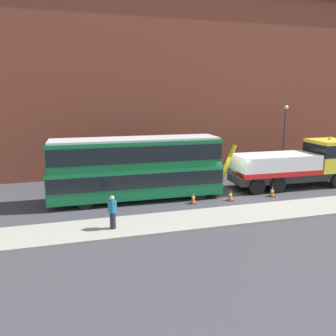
{
  "coord_description": "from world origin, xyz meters",
  "views": [
    {
      "loc": [
        -9.88,
        -20.3,
        6.7
      ],
      "look_at": [
        -4.12,
        0.38,
        2.0
      ],
      "focal_mm": 35.66,
      "sensor_mm": 36.0,
      "label": 1
    }
  ],
  "objects_px": {
    "pedestrian_onlooker": "(113,213)",
    "traffic_cone_near_truck": "(272,192)",
    "recovery_tow_truck": "(296,164)",
    "street_lamp": "(284,132)",
    "double_decker_bus": "(136,166)",
    "traffic_cone_near_bus": "(193,198)",
    "traffic_cone_midway": "(230,195)"
  },
  "relations": [
    {
      "from": "traffic_cone_near_truck",
      "to": "street_lamp",
      "type": "height_order",
      "value": "street_lamp"
    },
    {
      "from": "double_decker_bus",
      "to": "traffic_cone_near_truck",
      "type": "height_order",
      "value": "double_decker_bus"
    },
    {
      "from": "traffic_cone_near_bus",
      "to": "street_lamp",
      "type": "xyz_separation_m",
      "value": [
        11.0,
        6.8,
        3.13
      ]
    },
    {
      "from": "double_decker_bus",
      "to": "traffic_cone_midway",
      "type": "relative_size",
      "value": 15.39
    },
    {
      "from": "pedestrian_onlooker",
      "to": "traffic_cone_near_truck",
      "type": "height_order",
      "value": "pedestrian_onlooker"
    },
    {
      "from": "recovery_tow_truck",
      "to": "traffic_cone_near_bus",
      "type": "bearing_deg",
      "value": -167.9
    },
    {
      "from": "pedestrian_onlooker",
      "to": "traffic_cone_midway",
      "type": "height_order",
      "value": "pedestrian_onlooker"
    },
    {
      "from": "double_decker_bus",
      "to": "street_lamp",
      "type": "bearing_deg",
      "value": 20.39
    },
    {
      "from": "double_decker_bus",
      "to": "traffic_cone_near_truck",
      "type": "relative_size",
      "value": 15.39
    },
    {
      "from": "traffic_cone_near_truck",
      "to": "traffic_cone_near_bus",
      "type": "bearing_deg",
      "value": 179.66
    },
    {
      "from": "traffic_cone_midway",
      "to": "street_lamp",
      "type": "relative_size",
      "value": 0.12
    },
    {
      "from": "pedestrian_onlooker",
      "to": "traffic_cone_near_truck",
      "type": "xyz_separation_m",
      "value": [
        11.0,
        3.03,
        -0.64
      ]
    },
    {
      "from": "pedestrian_onlooker",
      "to": "recovery_tow_truck",
      "type": "bearing_deg",
      "value": -11.11
    },
    {
      "from": "traffic_cone_near_bus",
      "to": "pedestrian_onlooker",
      "type": "bearing_deg",
      "value": -150.34
    },
    {
      "from": "traffic_cone_near_bus",
      "to": "traffic_cone_midway",
      "type": "xyz_separation_m",
      "value": [
        2.53,
        -0.08,
        0.0
      ]
    },
    {
      "from": "recovery_tow_truck",
      "to": "traffic_cone_near_truck",
      "type": "height_order",
      "value": "recovery_tow_truck"
    },
    {
      "from": "traffic_cone_near_bus",
      "to": "traffic_cone_midway",
      "type": "bearing_deg",
      "value": -1.75
    },
    {
      "from": "recovery_tow_truck",
      "to": "pedestrian_onlooker",
      "type": "height_order",
      "value": "recovery_tow_truck"
    },
    {
      "from": "traffic_cone_near_truck",
      "to": "street_lamp",
      "type": "relative_size",
      "value": 0.12
    },
    {
      "from": "traffic_cone_near_truck",
      "to": "street_lamp",
      "type": "distance_m",
      "value": 9.24
    },
    {
      "from": "pedestrian_onlooker",
      "to": "traffic_cone_near_truck",
      "type": "distance_m",
      "value": 11.43
    },
    {
      "from": "double_decker_bus",
      "to": "street_lamp",
      "type": "height_order",
      "value": "street_lamp"
    },
    {
      "from": "traffic_cone_midway",
      "to": "traffic_cone_near_truck",
      "type": "relative_size",
      "value": 1.0
    },
    {
      "from": "traffic_cone_near_truck",
      "to": "double_decker_bus",
      "type": "bearing_deg",
      "value": 168.78
    },
    {
      "from": "traffic_cone_near_bus",
      "to": "traffic_cone_near_truck",
      "type": "xyz_separation_m",
      "value": [
        5.63,
        -0.03,
        0.0
      ]
    },
    {
      "from": "recovery_tow_truck",
      "to": "traffic_cone_near_truck",
      "type": "xyz_separation_m",
      "value": [
        -3.03,
        -1.76,
        -1.42
      ]
    },
    {
      "from": "recovery_tow_truck",
      "to": "street_lamp",
      "type": "bearing_deg",
      "value": 66.11
    },
    {
      "from": "traffic_cone_midway",
      "to": "street_lamp",
      "type": "height_order",
      "value": "street_lamp"
    },
    {
      "from": "street_lamp",
      "to": "pedestrian_onlooker",
      "type": "bearing_deg",
      "value": -148.93
    },
    {
      "from": "recovery_tow_truck",
      "to": "double_decker_bus",
      "type": "height_order",
      "value": "double_decker_bus"
    },
    {
      "from": "double_decker_bus",
      "to": "traffic_cone_midway",
      "type": "bearing_deg",
      "value": -16.49
    },
    {
      "from": "recovery_tow_truck",
      "to": "street_lamp",
      "type": "relative_size",
      "value": 1.74
    }
  ]
}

